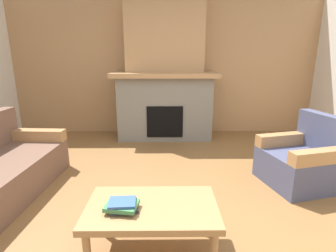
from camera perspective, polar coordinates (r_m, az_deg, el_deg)
ground at (r=2.78m, az=-0.71°, el=-18.37°), size 9.00×9.00×0.00m
wall_back_wood_panel at (r=5.32m, az=-0.71°, el=13.14°), size 6.00×0.12×2.70m
fireplace at (r=4.96m, az=-0.71°, el=10.84°), size 1.90×0.82×2.70m
armchair at (r=3.61m, az=27.03°, el=-6.70°), size 0.92×0.92×0.85m
coffee_table at (r=2.13m, az=-3.49°, el=-17.96°), size 1.00×0.60×0.43m
book_stack_near_edge at (r=2.06m, az=-9.75°, el=-16.49°), size 0.26×0.25×0.07m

